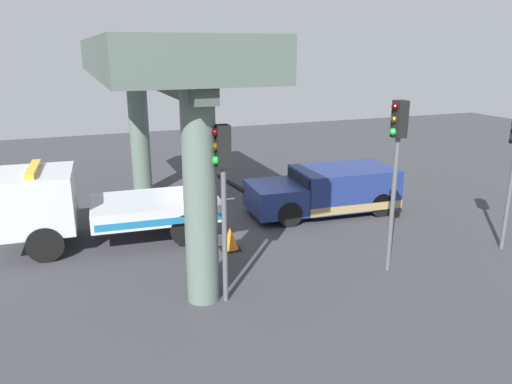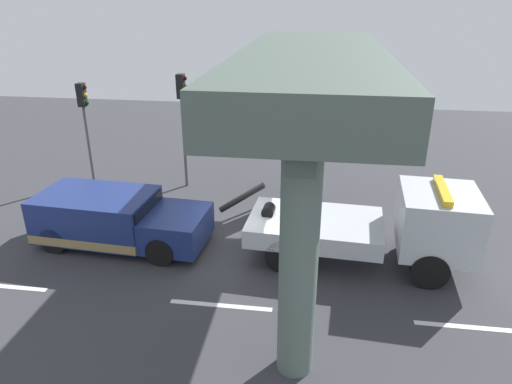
{
  "view_description": "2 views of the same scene",
  "coord_description": "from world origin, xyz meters",
  "px_view_note": "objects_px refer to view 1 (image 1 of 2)",
  "views": [
    {
      "loc": [
        4.55,
        14.6,
        5.66
      ],
      "look_at": [
        -0.98,
        0.38,
        1.15
      ],
      "focal_mm": 34.31,
      "sensor_mm": 36.0,
      "label": 1
    },
    {
      "loc": [
        2.21,
        -12.15,
        7.25
      ],
      "look_at": [
        0.39,
        0.84,
        1.6
      ],
      "focal_mm": 32.73,
      "sensor_mm": 36.0,
      "label": 2
    }
  ],
  "objects_px": {
    "tow_truck_white": "(89,204)",
    "traffic_light_far": "(396,150)",
    "towed_van_green": "(329,191)",
    "traffic_cone_orange": "(230,239)",
    "traffic_light_mid": "(223,176)"
  },
  "relations": [
    {
      "from": "traffic_light_mid",
      "to": "traffic_cone_orange",
      "type": "relative_size",
      "value": 6.12
    },
    {
      "from": "towed_van_green",
      "to": "tow_truck_white",
      "type": "bearing_deg",
      "value": -0.39
    },
    {
      "from": "traffic_cone_orange",
      "to": "tow_truck_white",
      "type": "bearing_deg",
      "value": -28.64
    },
    {
      "from": "tow_truck_white",
      "to": "traffic_cone_orange",
      "type": "height_order",
      "value": "tow_truck_white"
    },
    {
      "from": "tow_truck_white",
      "to": "traffic_light_far",
      "type": "xyz_separation_m",
      "value": [
        -7.15,
        4.86,
        2.04
      ]
    },
    {
      "from": "towed_van_green",
      "to": "traffic_light_mid",
      "type": "distance_m",
      "value": 7.57
    },
    {
      "from": "traffic_light_far",
      "to": "traffic_cone_orange",
      "type": "bearing_deg",
      "value": -39.51
    },
    {
      "from": "tow_truck_white",
      "to": "towed_van_green",
      "type": "relative_size",
      "value": 1.37
    },
    {
      "from": "tow_truck_white",
      "to": "traffic_light_far",
      "type": "bearing_deg",
      "value": 145.78
    },
    {
      "from": "traffic_cone_orange",
      "to": "towed_van_green",
      "type": "bearing_deg",
      "value": -155.64
    },
    {
      "from": "tow_truck_white",
      "to": "towed_van_green",
      "type": "bearing_deg",
      "value": 179.61
    },
    {
      "from": "traffic_light_mid",
      "to": "traffic_cone_orange",
      "type": "bearing_deg",
      "value": -110.59
    },
    {
      "from": "traffic_cone_orange",
      "to": "traffic_light_mid",
      "type": "bearing_deg",
      "value": 69.41
    },
    {
      "from": "traffic_light_mid",
      "to": "traffic_cone_orange",
      "type": "distance_m",
      "value": 4.04
    },
    {
      "from": "traffic_light_far",
      "to": "traffic_cone_orange",
      "type": "relative_size",
      "value": 6.63
    }
  ]
}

